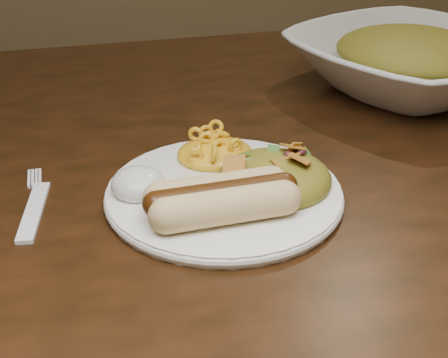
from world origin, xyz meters
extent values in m
cube|color=black|center=(0.00, 0.00, 0.73)|extent=(1.60, 0.90, 0.04)
cylinder|color=white|center=(0.08, -0.08, 0.76)|extent=(0.28, 0.28, 0.01)
cylinder|color=#E2B97F|center=(0.06, -0.14, 0.78)|extent=(0.10, 0.03, 0.03)
cylinder|color=#E2B97F|center=(0.06, -0.11, 0.78)|extent=(0.10, 0.03, 0.03)
cylinder|color=#4B2A0C|center=(0.06, -0.12, 0.78)|extent=(0.12, 0.03, 0.02)
ellipsoid|color=yellow|center=(0.08, -0.02, 0.78)|extent=(0.08, 0.07, 0.03)
ellipsoid|color=silver|center=(0.00, -0.07, 0.78)|extent=(0.06, 0.06, 0.03)
ellipsoid|color=olive|center=(0.12, -0.09, 0.78)|extent=(0.11, 0.10, 0.04)
cube|color=white|center=(-0.10, -0.06, 0.75)|extent=(0.04, 0.13, 0.00)
imported|color=white|center=(0.39, 0.14, 0.79)|extent=(0.38, 0.38, 0.07)
ellipsoid|color=olive|center=(0.39, 0.14, 0.80)|extent=(0.23, 0.23, 0.05)
camera|label=1|loc=(-0.05, -0.57, 1.05)|focal=50.00mm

